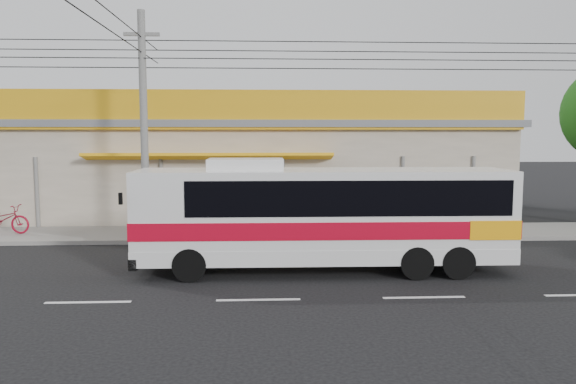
{
  "coord_description": "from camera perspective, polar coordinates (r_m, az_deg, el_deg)",
  "views": [
    {
      "loc": [
        0.06,
        -15.53,
        3.97
      ],
      "look_at": [
        0.93,
        2.0,
        2.11
      ],
      "focal_mm": 35.0,
      "sensor_mm": 36.0,
      "label": 1
    }
  ],
  "objects": [
    {
      "name": "ground",
      "position": [
        16.03,
        -3.0,
        -8.3
      ],
      "size": [
        120.0,
        120.0,
        0.0
      ],
      "primitive_type": "plane",
      "color": "black",
      "rests_on": "ground"
    },
    {
      "name": "sidewalk",
      "position": [
        21.88,
        -2.96,
        -4.22
      ],
      "size": [
        30.0,
        3.2,
        0.15
      ],
      "primitive_type": "cube",
      "color": "gray",
      "rests_on": "ground"
    },
    {
      "name": "lane_markings",
      "position": [
        13.62,
        -3.03,
        -10.9
      ],
      "size": [
        50.0,
        0.12,
        0.01
      ],
      "primitive_type": null,
      "color": "silver",
      "rests_on": "ground"
    },
    {
      "name": "storefront_building",
      "position": [
        27.13,
        -2.97,
        2.5
      ],
      "size": [
        22.6,
        9.2,
        5.7
      ],
      "color": "#A09581",
      "rests_on": "ground"
    },
    {
      "name": "coach_bus",
      "position": [
        16.01,
        4.18,
        -1.99
      ],
      "size": [
        10.56,
        2.35,
        3.25
      ],
      "rotation": [
        0.0,
        0.0,
        -0.01
      ],
      "color": "silver",
      "rests_on": "ground"
    },
    {
      "name": "motorbike_red",
      "position": [
        23.93,
        -27.0,
        -2.47
      ],
      "size": [
        2.17,
        0.98,
        1.1
      ],
      "primitive_type": "imported",
      "rotation": [
        0.0,
        0.0,
        1.45
      ],
      "color": "maroon",
      "rests_on": "sidewalk"
    },
    {
      "name": "utility_pole",
      "position": [
        20.43,
        -14.61,
        13.56
      ],
      "size": [
        34.0,
        14.0,
        8.14
      ],
      "color": "#605F5D",
      "rests_on": "ground"
    }
  ]
}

